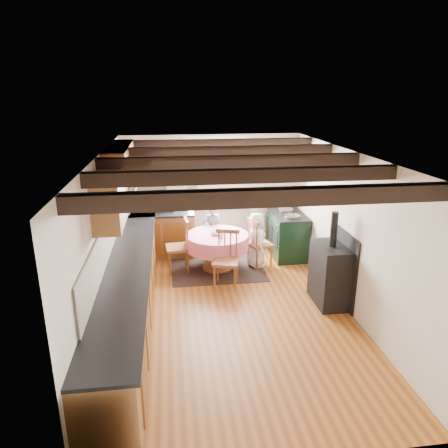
{
  "coord_description": "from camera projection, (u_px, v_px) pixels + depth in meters",
  "views": [
    {
      "loc": [
        -0.85,
        -5.55,
        3.24
      ],
      "look_at": [
        0.0,
        0.8,
        1.15
      ],
      "focal_mm": 33.02,
      "sensor_mm": 36.0,
      "label": 1
    }
  ],
  "objects": [
    {
      "name": "chair_right",
      "position": [
        260.0,
        242.0,
        7.83
      ],
      "size": [
        0.54,
        0.53,
        0.96
      ],
      "primitive_type": null,
      "rotation": [
        0.0,
        0.0,
        1.89
      ],
      "color": "brown",
      "rests_on": "floor"
    },
    {
      "name": "wall_back",
      "position": [
        212.0,
        193.0,
        8.56
      ],
      "size": [
        3.6,
        0.0,
        2.4
      ],
      "primitive_type": "cube",
      "color": "silver",
      "rests_on": "ground"
    },
    {
      "name": "wall_cabinet_solid",
      "position": [
        109.0,
        200.0,
        5.26
      ],
      "size": [
        0.34,
        0.9,
        0.7
      ],
      "primitive_type": "cube",
      "color": "brown",
      "rests_on": "wall_left"
    },
    {
      "name": "canister_wide",
      "position": [
        162.0,
        205.0,
        8.31
      ],
      "size": [
        0.19,
        0.19,
        0.21
      ],
      "primitive_type": "cylinder",
      "color": "#262628",
      "rests_on": "worktop_back"
    },
    {
      "name": "wall_picture",
      "position": [
        302.0,
        171.0,
        8.2
      ],
      "size": [
        0.04,
        0.5,
        0.6
      ],
      "primitive_type": "cube",
      "color": "gold",
      "rests_on": "wall_right"
    },
    {
      "name": "splash_back",
      "position": [
        163.0,
        195.0,
        8.42
      ],
      "size": [
        1.4,
        0.02,
        0.55
      ],
      "primitive_type": "cube",
      "color": "beige",
      "rests_on": "wall_back"
    },
    {
      "name": "base_cabinet_left",
      "position": [
        130.0,
        291.0,
        6.01
      ],
      "size": [
        0.6,
        5.3,
        0.88
      ],
      "primitive_type": "cube",
      "color": "brown",
      "rests_on": "floor"
    },
    {
      "name": "floor",
      "position": [
        231.0,
        311.0,
        6.34
      ],
      "size": [
        3.6,
        5.5,
        0.0
      ],
      "primitive_type": "cube",
      "color": "#A9611E",
      "rests_on": "ground"
    },
    {
      "name": "beam_b",
      "position": [
        245.0,
        176.0,
        4.68
      ],
      "size": [
        3.6,
        0.16,
        0.16
      ],
      "primitive_type": "cube",
      "color": "black",
      "rests_on": "ceiling"
    },
    {
      "name": "base_cabinet_back",
      "position": [
        162.0,
        234.0,
        8.38
      ],
      "size": [
        1.3,
        0.6,
        0.88
      ],
      "primitive_type": "cube",
      "color": "brown",
      "rests_on": "floor"
    },
    {
      "name": "curtain_right",
      "position": [
        257.0,
        197.0,
        8.62
      ],
      "size": [
        0.35,
        0.1,
        2.1
      ],
      "primitive_type": "cube",
      "color": "white",
      "rests_on": "wall_back"
    },
    {
      "name": "cast_iron_stove",
      "position": [
        331.0,
        259.0,
        6.37
      ],
      "size": [
        0.45,
        0.75,
        1.51
      ],
      "primitive_type": null,
      "color": "black",
      "rests_on": "floor"
    },
    {
      "name": "beam_a",
      "position": [
        265.0,
        197.0,
        3.74
      ],
      "size": [
        3.6,
        0.16,
        0.16
      ],
      "primitive_type": "cube",
      "color": "black",
      "rests_on": "ceiling"
    },
    {
      "name": "wall_plate",
      "position": [
        262.0,
        168.0,
        8.51
      ],
      "size": [
        0.3,
        0.02,
        0.3
      ],
      "primitive_type": "cylinder",
      "rotation": [
        1.57,
        0.0,
        0.0
      ],
      "color": "silver",
      "rests_on": "wall_back"
    },
    {
      "name": "wall_right",
      "position": [
        349.0,
        232.0,
        6.2
      ],
      "size": [
        0.0,
        5.5,
        2.4
      ],
      "primitive_type": "cube",
      "color": "silver",
      "rests_on": "ground"
    },
    {
      "name": "window_frame",
      "position": [
        216.0,
        174.0,
        8.43
      ],
      "size": [
        1.34,
        0.03,
        1.54
      ],
      "primitive_type": "cube",
      "color": "white",
      "rests_on": "wall_back"
    },
    {
      "name": "dining_table",
      "position": [
        217.0,
        252.0,
        7.71
      ],
      "size": [
        1.16,
        1.16,
        0.7
      ],
      "primitive_type": null,
      "color": "pink",
      "rests_on": "floor"
    },
    {
      "name": "ceiling",
      "position": [
        232.0,
        155.0,
        5.6
      ],
      "size": [
        3.6,
        5.5,
        0.0
      ],
      "primitive_type": "cube",
      "color": "white",
      "rests_on": "ground"
    },
    {
      "name": "aga_range",
      "position": [
        288.0,
        235.0,
        8.32
      ],
      "size": [
        0.64,
        0.98,
        0.9
      ],
      "primitive_type": null,
      "color": "black",
      "rests_on": "floor"
    },
    {
      "name": "worktop_back",
      "position": [
        161.0,
        213.0,
        8.22
      ],
      "size": [
        1.3,
        0.64,
        0.04
      ],
      "primitive_type": "cube",
      "color": "black",
      "rests_on": "base_cabinet_back"
    },
    {
      "name": "chair_near",
      "position": [
        226.0,
        260.0,
        6.98
      ],
      "size": [
        0.54,
        0.55,
        0.99
      ],
      "primitive_type": null,
      "rotation": [
        0.0,
        0.0,
        -0.3
      ],
      "color": "brown",
      "rests_on": "floor"
    },
    {
      "name": "splash_left",
      "position": [
        108.0,
        236.0,
        6.03
      ],
      "size": [
        0.02,
        4.5,
        0.55
      ],
      "primitive_type": "cube",
      "color": "beige",
      "rests_on": "wall_left"
    },
    {
      "name": "wall_left",
      "position": [
        104.0,
        243.0,
        5.74
      ],
      "size": [
        0.0,
        5.5,
        2.4
      ],
      "primitive_type": "cube",
      "color": "silver",
      "rests_on": "ground"
    },
    {
      "name": "child_far",
      "position": [
        212.0,
        230.0,
        8.25
      ],
      "size": [
        0.46,
        0.37,
        1.12
      ],
      "primitive_type": "imported",
      "rotation": [
        0.0,
        0.0,
        3.41
      ],
      "color": "slate",
      "rests_on": "floor"
    },
    {
      "name": "wall_front",
      "position": [
        281.0,
        351.0,
        3.38
      ],
      "size": [
        3.6,
        0.0,
        2.4
      ],
      "primitive_type": "cube",
      "color": "silver",
      "rests_on": "ground"
    },
    {
      "name": "bowl_a",
      "position": [
        217.0,
        233.0,
        7.6
      ],
      "size": [
        0.32,
        0.32,
        0.06
      ],
      "primitive_type": "imported",
      "rotation": [
        0.0,
        0.0,
        4.17
      ],
      "color": "silver",
      "rests_on": "dining_table"
    },
    {
      "name": "canister_tall",
      "position": [
        149.0,
        206.0,
        8.17
      ],
      "size": [
        0.15,
        0.15,
        0.26
      ],
      "primitive_type": "cylinder",
      "color": "#262628",
      "rests_on": "worktop_back"
    },
    {
      "name": "beam_d",
      "position": [
        222.0,
        151.0,
        6.57
      ],
      "size": [
        3.6,
        0.16,
        0.16
      ],
      "primitive_type": "cube",
      "color": "black",
      "rests_on": "ceiling"
    },
    {
      "name": "child_right",
      "position": [
        256.0,
        240.0,
        7.8
      ],
      "size": [
        0.39,
        0.55,
        1.07
      ],
      "primitive_type": "imported",
      "rotation": [
        0.0,
        0.0,
        1.67
      ],
      "color": "white",
      "rests_on": "floor"
    },
    {
      "name": "worktop_left",
      "position": [
        129.0,
        262.0,
        5.87
      ],
      "size": [
        0.64,
        5.3,
        0.04
      ],
      "primitive_type": "cube",
      "color": "black",
      "rests_on": "base_cabinet_left"
    },
    {
      "name": "bowl_b",
      "position": [
        217.0,
        232.0,
        7.63
      ],
      "size": [
        0.23,
        0.23,
        0.07
      ],
      "primitive_type": "imported",
      "rotation": [
        0.0,
        0.0,
        1.47
      ],
      "color": "silver",
      "rests_on": "dining_table"
    },
    {
      "name": "beam_c",
      "position": [
        232.0,
        161.0,
        5.62
      ],
      "size": [
        3.6,
        0.16,
        0.16
      ],
      "primitive_type": "cube",
      "color": "black",
      "rests_on": "ceiling"
    },
    {
      "name": "canister_slim",
      "position": [
        172.0,
        204.0,
        8.19
      ],
      "size": [
        0.11,
        0.11,
        0.31
      ],
      "primitive_type": "cylinder",
      "color": "#262628",
      "rests_on": "worktop_back"
    },
    {
      "name": "beam_e",
      "position": [
        215.0,
        143.0,
        7.51
      ],
      "size": [
        3.6,
        0.16,
        0.16
      ],
      "primitive_type": "cube",
      "color": "black",
      "rests_on": "ceiling"
    },
    {
      "name": "wall_cabinet_glass",
      "position": [
        121.0,
        174.0,
        6.66
      ],
      "size": [
        0.34,
        1.8,
        0.9
      ],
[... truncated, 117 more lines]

